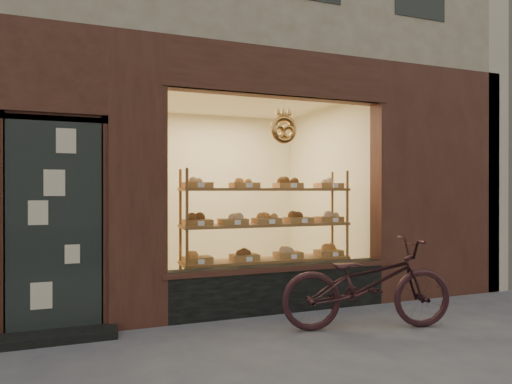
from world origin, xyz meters
name	(u,v)px	position (x,y,z in m)	size (l,w,h in m)	color
display_shelf	(267,235)	(0.45, 2.55, 0.87)	(2.20, 0.45, 1.70)	brown
bicycle	(367,283)	(1.02, 1.18, 0.47)	(0.63, 1.80, 0.94)	black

